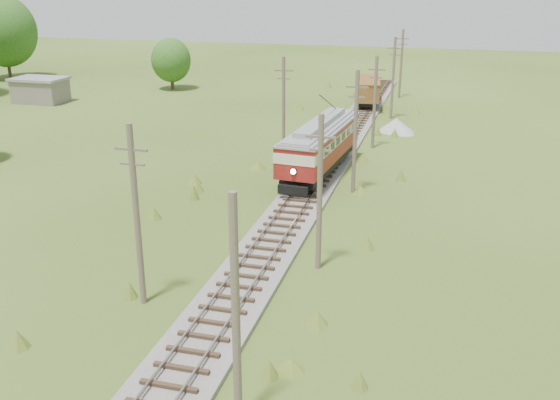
% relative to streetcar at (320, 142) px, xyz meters
% --- Properties ---
extents(railbed_main, '(3.60, 96.00, 0.57)m').
position_rel_streetcar_xyz_m(railbed_main, '(0.00, -0.32, -2.60)').
color(railbed_main, '#605B54').
rests_on(railbed_main, ground).
extents(streetcar, '(4.19, 13.43, 6.09)m').
position_rel_streetcar_xyz_m(streetcar, '(0.00, 0.00, 0.00)').
color(streetcar, black).
rests_on(streetcar, ground).
extents(gondola, '(3.80, 8.75, 2.81)m').
position_rel_streetcar_xyz_m(gondola, '(0.00, 28.50, -0.71)').
color(gondola, black).
rests_on(gondola, ground).
extents(gravel_pile, '(3.74, 3.97, 1.36)m').
position_rel_streetcar_xyz_m(gravel_pile, '(4.64, 16.66, -2.15)').
color(gravel_pile, gray).
rests_on(gravel_pile, ground).
extents(utility_pole_r_1, '(0.30, 0.30, 8.80)m').
position_rel_streetcar_xyz_m(utility_pole_r_1, '(3.10, -29.32, 1.61)').
color(utility_pole_r_1, brown).
rests_on(utility_pole_r_1, ground).
extents(utility_pole_r_2, '(1.60, 0.30, 8.60)m').
position_rel_streetcar_xyz_m(utility_pole_r_2, '(3.30, -16.32, 1.64)').
color(utility_pole_r_2, brown).
rests_on(utility_pole_r_2, ground).
extents(utility_pole_r_3, '(1.60, 0.30, 9.00)m').
position_rel_streetcar_xyz_m(utility_pole_r_3, '(3.20, -3.32, 1.84)').
color(utility_pole_r_3, brown).
rests_on(utility_pole_r_3, ground).
extents(utility_pole_r_4, '(1.60, 0.30, 8.40)m').
position_rel_streetcar_xyz_m(utility_pole_r_4, '(3.00, 9.68, 1.53)').
color(utility_pole_r_4, brown).
rests_on(utility_pole_r_4, ground).
extents(utility_pole_r_5, '(1.60, 0.30, 8.90)m').
position_rel_streetcar_xyz_m(utility_pole_r_5, '(3.40, 22.68, 1.79)').
color(utility_pole_r_5, brown).
rests_on(utility_pole_r_5, ground).
extents(utility_pole_r_6, '(1.60, 0.30, 8.70)m').
position_rel_streetcar_xyz_m(utility_pole_r_6, '(3.20, 35.68, 1.69)').
color(utility_pole_r_6, brown).
rests_on(utility_pole_r_6, ground).
extents(utility_pole_l_a, '(1.60, 0.30, 9.00)m').
position_rel_streetcar_xyz_m(utility_pole_l_a, '(-4.20, -22.32, 1.84)').
color(utility_pole_l_a, brown).
rests_on(utility_pole_l_a, ground).
extents(utility_pole_l_b, '(1.60, 0.30, 8.60)m').
position_rel_streetcar_xyz_m(utility_pole_l_b, '(-4.50, 5.68, 1.64)').
color(utility_pole_l_b, brown).
rests_on(utility_pole_l_b, ground).
extents(tree_left_5, '(9.66, 9.66, 12.44)m').
position_rel_streetcar_xyz_m(tree_left_5, '(-56.00, 35.68, 4.34)').
color(tree_left_5, '#38281C').
rests_on(tree_left_5, ground).
extents(tree_mid_a, '(5.46, 5.46, 7.03)m').
position_rel_streetcar_xyz_m(tree_mid_a, '(-28.00, 33.68, 1.23)').
color(tree_mid_a, '#38281C').
rests_on(tree_mid_a, ground).
extents(shed, '(6.40, 4.40, 3.10)m').
position_rel_streetcar_xyz_m(shed, '(-40.00, 20.68, -1.21)').
color(shed, slate).
rests_on(shed, ground).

